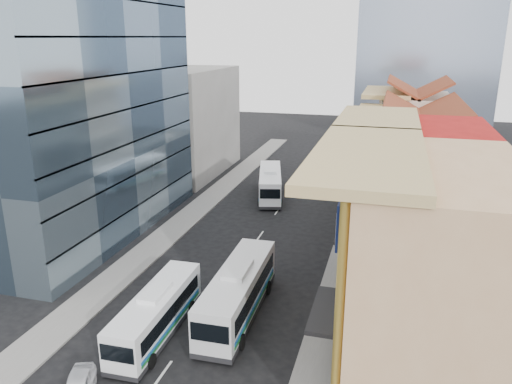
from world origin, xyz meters
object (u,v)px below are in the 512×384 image
(office_tower, at_px, (68,72))
(bus_left_far, at_px, (270,183))
(bus_right, at_px, (238,291))
(bus_left_near, at_px, (157,312))
(shophouse_tan, at_px, (434,275))

(office_tower, distance_m, bus_left_far, 24.97)
(office_tower, bearing_deg, bus_right, -29.96)
(bus_left_far, bearing_deg, bus_left_near, -103.85)
(bus_right, bearing_deg, bus_left_near, -141.39)
(shophouse_tan, distance_m, bus_left_far, 33.31)
(bus_right, bearing_deg, bus_left_far, 98.26)
(shophouse_tan, relative_size, bus_right, 1.25)
(bus_left_near, distance_m, bus_right, 5.49)
(shophouse_tan, height_order, office_tower, office_tower)
(office_tower, bearing_deg, bus_left_near, -44.19)
(shophouse_tan, xyz_separation_m, bus_left_far, (-16.00, 28.90, -4.29))
(bus_left_far, bearing_deg, bus_right, -94.61)
(office_tower, relative_size, bus_left_near, 3.08)
(bus_left_near, bearing_deg, bus_right, 38.52)
(bus_left_near, xyz_separation_m, bus_left_far, (0.00, 29.48, 0.15))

